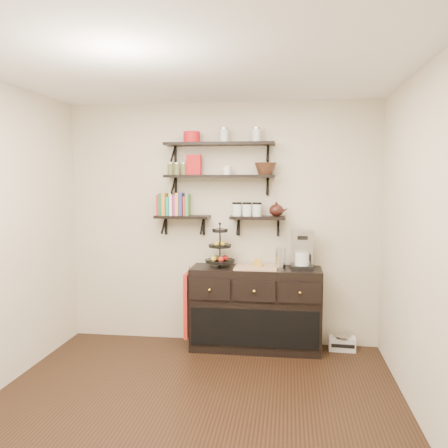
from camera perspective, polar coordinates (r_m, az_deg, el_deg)
floor at (r=4.05m, az=-4.07°, el=-21.79°), size 3.50×3.50×0.00m
ceiling at (r=3.70m, az=-4.36°, el=18.63°), size 3.50×3.50×0.02m
back_wall at (r=5.35m, az=-0.32°, el=0.03°), size 3.50×0.02×2.70m
right_wall at (r=3.70m, az=23.39°, el=-2.83°), size 0.02×3.50×2.70m
shelf_top at (r=5.21m, az=-0.53°, el=9.58°), size 1.20×0.27×0.23m
shelf_mid at (r=5.20m, az=-0.53°, el=5.73°), size 1.20×0.27×0.23m
shelf_low_left at (r=5.31m, az=-5.00°, el=0.80°), size 0.60×0.25×0.23m
shelf_low_right at (r=5.19m, az=4.09°, el=0.70°), size 0.60×0.25×0.23m
cookbooks at (r=5.32m, az=-5.94°, el=2.27°), size 0.36×0.15×0.26m
glass_canisters at (r=5.19m, az=2.77°, el=1.68°), size 0.32×0.10×0.13m
sideboard at (r=5.24m, az=3.83°, el=-10.09°), size 1.40×0.50×0.92m
fruit_stand at (r=5.16m, az=-0.46°, el=-3.42°), size 0.32×0.32×0.46m
candle at (r=5.13m, az=4.07°, el=-4.66°), size 0.08×0.08×0.08m
coffee_maker at (r=5.13m, az=9.37°, el=-3.07°), size 0.24×0.23×0.42m
thermal_carafe at (r=5.09m, az=6.81°, el=-4.15°), size 0.11×0.11×0.22m
apron at (r=5.23m, az=-4.35°, el=-9.61°), size 0.04×0.30×0.70m
radio at (r=5.44m, az=14.03°, el=-13.71°), size 0.29×0.20×0.17m
recipe_box at (r=5.25m, az=-3.64°, el=7.12°), size 0.16×0.07×0.22m
walnut_bowl at (r=5.15m, az=5.02°, el=6.64°), size 0.24×0.24×0.13m
ramekins at (r=5.19m, az=0.37°, el=6.47°), size 0.09×0.09×0.10m
teapot at (r=5.17m, az=6.31°, el=1.79°), size 0.23×0.19×0.16m
red_pot at (r=5.27m, az=-3.91°, el=10.38°), size 0.18×0.18×0.12m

